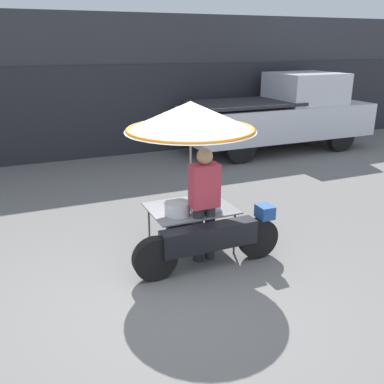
{
  "coord_description": "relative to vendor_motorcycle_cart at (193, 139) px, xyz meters",
  "views": [
    {
      "loc": [
        -1.64,
        -4.3,
        2.84
      ],
      "look_at": [
        0.59,
        0.85,
        0.89
      ],
      "focal_mm": 40.0,
      "sensor_mm": 36.0,
      "label": 1
    }
  ],
  "objects": [
    {
      "name": "ground_plane",
      "position": [
        -0.6,
        -0.83,
        -1.64
      ],
      "size": [
        36.0,
        36.0,
        0.0
      ],
      "primitive_type": "plane",
      "color": "slate"
    },
    {
      "name": "shopfront_building",
      "position": [
        -0.6,
        6.94,
        0.14
      ],
      "size": [
        28.0,
        2.06,
        3.58
      ],
      "color": "#38383D",
      "rests_on": "ground"
    },
    {
      "name": "vendor_motorcycle_cart",
      "position": [
        0.0,
        0.0,
        0.0
      ],
      "size": [
        2.08,
        1.77,
        2.13
      ],
      "color": "black",
      "rests_on": "ground"
    },
    {
      "name": "vendor_person",
      "position": [
        0.03,
        -0.3,
        -0.76
      ],
      "size": [
        0.38,
        0.22,
        1.58
      ],
      "color": "#2D2D33",
      "rests_on": "ground"
    },
    {
      "name": "pickup_truck",
      "position": [
        4.73,
        4.71,
        -0.64
      ],
      "size": [
        5.29,
        1.83,
        2.09
      ],
      "color": "black",
      "rests_on": "ground"
    }
  ]
}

